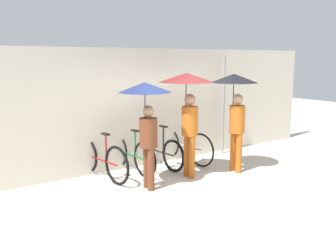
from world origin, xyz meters
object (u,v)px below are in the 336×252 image
Objects in this scene: parked_bicycle_0 at (101,159)px; parked_bicycle_2 at (158,150)px; pedestrian_center at (187,94)px; pedestrian_trailing at (235,96)px; parked_bicycle_3 at (183,145)px; parked_bicycle_1 at (130,154)px; pedestrian_leading at (146,107)px.

parked_bicycle_0 is 1.37m from parked_bicycle_2.
pedestrian_center reaches higher than pedestrian_trailing.
parked_bicycle_2 is 0.94× the size of parked_bicycle_3.
parked_bicycle_0 is at bearing 88.98° from parked_bicycle_1.
parked_bicycle_1 is 0.69m from parked_bicycle_2.
parked_bicycle_2 reaches higher than parked_bicycle_0.
parked_bicycle_2 is (0.69, -0.01, -0.02)m from parked_bicycle_1.
parked_bicycle_3 is (2.06, 0.03, 0.01)m from parked_bicycle_0.
parked_bicycle_1 reaches higher than parked_bicycle_2.
pedestrian_leading is at bearing -162.50° from parked_bicycle_0.
parked_bicycle_1 is at bearing 136.61° from pedestrian_center.
pedestrian_center is at bearing -127.35° from parked_bicycle_0.
pedestrian_leading is (-1.59, -1.00, 1.11)m from parked_bicycle_3.
pedestrian_center reaches higher than parked_bicycle_3.
parked_bicycle_0 is 1.00× the size of parked_bicycle_3.
pedestrian_leading is (0.47, -0.97, 1.11)m from parked_bicycle_0.
parked_bicycle_1 is 1.52m from pedestrian_leading.
pedestrian_center is 1.02× the size of pedestrian_trailing.
pedestrian_trailing reaches higher than parked_bicycle_0.
parked_bicycle_2 is 0.88× the size of pedestrian_leading.
pedestrian_trailing is (2.52, -1.10, 1.20)m from parked_bicycle_0.
parked_bicycle_0 is at bearing 123.35° from pedestrian_leading.
parked_bicycle_1 is at bearing 152.55° from pedestrian_trailing.
pedestrian_trailing reaches higher than parked_bicycle_2.
pedestrian_center is at bearing 138.81° from parked_bicycle_3.
parked_bicycle_1 is 0.96× the size of parked_bicycle_3.
pedestrian_leading is at bearing -179.06° from pedestrian_trailing.
pedestrian_trailing is at bearing 3.92° from pedestrian_leading.
pedestrian_trailing is (1.84, -1.15, 1.20)m from parked_bicycle_1.
parked_bicycle_2 is at bearing 55.47° from pedestrian_leading.
parked_bicycle_2 is at bearing -96.71° from parked_bicycle_0.
pedestrian_leading is (-0.22, -1.02, 1.11)m from parked_bicycle_1.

